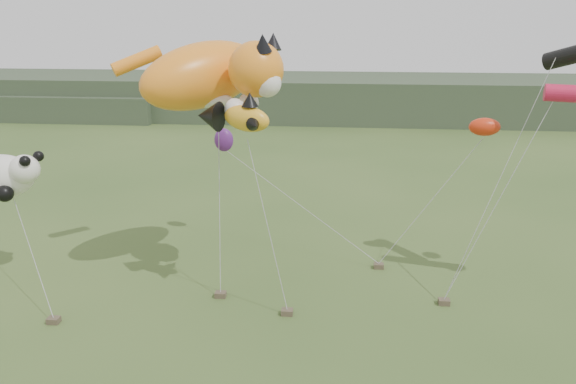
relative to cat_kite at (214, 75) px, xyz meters
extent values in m
cube|color=#2D3D28|center=(3.91, 37.92, -5.86)|extent=(90.00, 12.00, 4.00)
cube|color=#2D3D28|center=(-26.09, 34.92, -6.61)|extent=(25.00, 8.00, 2.50)
cube|color=brown|center=(0.27, -1.51, -7.75)|extent=(0.39, 0.31, 0.20)
cube|color=brown|center=(2.82, -2.53, -7.75)|extent=(0.39, 0.31, 0.20)
cube|color=brown|center=(8.32, -1.27, -7.75)|extent=(0.39, 0.31, 0.20)
cube|color=brown|center=(-4.91, -3.84, -7.75)|extent=(0.39, 0.31, 0.20)
cube|color=brown|center=(6.17, 1.56, -7.75)|extent=(0.39, 0.31, 0.20)
ellipsoid|color=orange|center=(-0.46, 0.25, -0.03)|extent=(5.22, 5.42, 2.99)
sphere|color=orange|center=(1.61, -0.79, 0.28)|extent=(1.86, 1.86, 1.86)
cone|color=black|center=(1.92, -1.31, 1.16)|extent=(0.58, 0.71, 0.70)
cone|color=black|center=(2.13, -0.27, 1.16)|extent=(0.58, 0.67, 0.66)
sphere|color=silver|center=(2.03, -1.10, -0.13)|extent=(0.93, 0.93, 0.93)
ellipsoid|color=silver|center=(-0.25, -0.06, -0.86)|extent=(1.82, 0.91, 0.57)
sphere|color=silver|center=(0.99, -1.41, -0.96)|extent=(0.73, 0.73, 0.73)
sphere|color=silver|center=(1.20, 0.04, -0.96)|extent=(0.73, 0.73, 0.73)
cylinder|color=orange|center=(-3.15, 1.07, 0.38)|extent=(1.93, 1.41, 1.12)
ellipsoid|color=gold|center=(1.46, -1.95, -1.17)|extent=(1.76, 1.06, 1.00)
cone|color=black|center=(0.13, -1.62, -1.17)|extent=(1.01, 1.17, 1.00)
cone|color=black|center=(1.57, -1.95, -0.56)|extent=(0.56, 0.56, 0.45)
cone|color=black|center=(1.80, -2.51, -1.28)|extent=(0.59, 0.62, 0.45)
cone|color=black|center=(1.80, -1.39, -1.28)|extent=(0.59, 0.62, 0.45)
ellipsoid|color=white|center=(-8.07, -0.57, -3.74)|extent=(2.42, 1.61, 1.61)
sphere|color=white|center=(-7.00, -0.84, -3.38)|extent=(1.08, 1.08, 1.08)
sphere|color=black|center=(-6.73, -1.20, -2.98)|extent=(0.39, 0.39, 0.39)
sphere|color=black|center=(-6.64, -0.44, -2.98)|extent=(0.39, 0.39, 0.39)
sphere|color=black|center=(-7.63, -1.29, -4.19)|extent=(0.63, 0.63, 0.63)
ellipsoid|color=red|center=(9.88, 1.94, -2.02)|extent=(1.18, 0.69, 0.69)
ellipsoid|color=#571F70|center=(-0.60, 4.00, -3.18)|extent=(0.84, 0.56, 1.03)
camera|label=1|loc=(4.52, -19.62, 1.96)|focal=35.00mm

